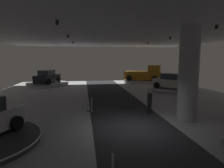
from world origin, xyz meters
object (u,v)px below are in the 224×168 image
at_px(column_right, 188,74).
at_px(display_platform_deep_right, 143,81).
at_px(display_car_far_right, 172,82).
at_px(display_platform_far_right, 172,89).
at_px(visitor_walking_near, 150,100).
at_px(display_platform_deep_left, 48,84).
at_px(display_car_deep_left, 47,77).
at_px(pickup_truck_deep_right, 145,74).

distance_m(column_right, display_platform_deep_right, 18.23).
xyz_separation_m(column_right, display_car_far_right, (3.85, 10.13, -1.72)).
distance_m(display_platform_far_right, visitor_walking_near, 10.22).
bearing_deg(display_platform_deep_left, display_car_deep_left, -108.77).
bearing_deg(pickup_truck_deep_right, visitor_walking_near, -106.66).
xyz_separation_m(display_car_deep_left, display_car_far_right, (14.71, -6.56, -0.11)).
bearing_deg(display_platform_deep_right, display_car_deep_left, -175.21).
relative_size(display_platform_deep_left, display_car_deep_left, 1.22).
height_order(pickup_truck_deep_right, display_platform_deep_left, pickup_truck_deep_right).
height_order(display_platform_far_right, display_car_far_right, display_car_far_right).
xyz_separation_m(pickup_truck_deep_right, display_car_far_right, (0.77, -7.56, -0.25)).
relative_size(display_car_far_right, visitor_walking_near, 2.74).
xyz_separation_m(display_car_far_right, visitor_walking_near, (-5.59, -8.54, -0.12)).
relative_size(display_car_deep_left, display_platform_far_right, 0.80).
distance_m(pickup_truck_deep_right, display_platform_far_right, 7.71).
bearing_deg(display_car_deep_left, column_right, -56.93).
bearing_deg(pickup_truck_deep_right, display_car_deep_left, -175.88).
relative_size(display_platform_deep_right, display_car_far_right, 1.30).
distance_m(display_car_far_right, visitor_walking_near, 10.21).
height_order(display_platform_deep_left, display_car_deep_left, display_car_deep_left).
height_order(display_car_deep_left, display_car_far_right, display_car_deep_left).
bearing_deg(column_right, visitor_walking_near, 137.55).
relative_size(column_right, display_car_far_right, 1.26).
xyz_separation_m(display_platform_deep_left, visitor_walking_near, (9.12, -15.13, 0.70)).
bearing_deg(column_right, display_platform_deep_right, 81.09).
relative_size(column_right, visitor_walking_near, 3.46).
distance_m(column_right, display_platform_far_right, 11.13).
bearing_deg(display_platform_deep_left, display_platform_far_right, -24.18).
relative_size(pickup_truck_deep_right, display_car_far_right, 1.30).
relative_size(display_platform_deep_left, display_car_far_right, 1.27).
bearing_deg(visitor_walking_near, display_car_far_right, 56.80).
relative_size(display_car_deep_left, display_car_far_right, 1.04).
bearing_deg(display_platform_deep_right, visitor_walking_near, -105.58).
bearing_deg(display_car_deep_left, pickup_truck_deep_right, 4.12).
height_order(display_platform_deep_right, display_platform_far_right, display_platform_deep_right).
bearing_deg(display_platform_deep_left, visitor_walking_near, -58.92).
distance_m(display_platform_deep_left, display_platform_far_right, 16.14).
xyz_separation_m(display_platform_far_right, visitor_walking_near, (-5.61, -8.52, 0.76)).
bearing_deg(display_platform_deep_right, display_car_far_right, -82.18).
bearing_deg(display_platform_far_right, visitor_walking_near, -123.36).
xyz_separation_m(pickup_truck_deep_right, display_car_deep_left, (-13.95, -1.01, -0.14)).
xyz_separation_m(display_platform_deep_right, display_platform_far_right, (1.08, -7.72, -0.04)).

